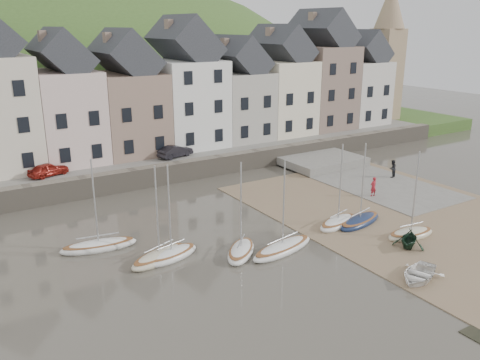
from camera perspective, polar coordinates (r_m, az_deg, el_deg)
ground at (r=33.36m, az=5.53°, el=-7.54°), size 160.00×160.00×0.00m
quay_land at (r=60.34m, az=-13.27°, el=4.20°), size 90.00×30.00×1.50m
quay_street at (r=49.69m, az=-8.93°, el=2.63°), size 70.00×7.00×0.10m
seawall at (r=46.77m, az=-7.18°, el=0.95°), size 70.00×1.20×1.80m
beach at (r=40.55m, az=18.00°, el=-3.69°), size 18.00×26.00×0.06m
slipway at (r=48.40m, az=13.92°, el=0.09°), size 8.00×18.00×0.12m
hillside at (r=90.76m, az=-21.34°, el=-4.54°), size 134.40×84.00×84.00m
townhouse_terrace at (r=52.44m, az=-8.99°, el=9.83°), size 61.05×8.00×13.93m
church_spire at (r=71.63m, az=16.50°, el=14.31°), size 4.00×4.00×18.00m
sailboat_0 at (r=33.96m, az=-15.86°, el=-7.22°), size 5.09×2.28×6.32m
sailboat_1 at (r=31.77m, az=-7.86°, el=-8.43°), size 4.16×2.44×6.32m
sailboat_2 at (r=31.67m, az=-9.21°, el=-8.59°), size 4.65×2.98×6.32m
sailboat_3 at (r=31.97m, az=0.11°, el=-8.08°), size 3.75×3.78×6.32m
sailboat_4 at (r=32.47m, az=4.89°, el=-7.75°), size 5.45×2.54×6.32m
sailboat_5 at (r=37.63m, az=13.56°, el=-4.57°), size 4.85×2.56×6.32m
sailboat_6 at (r=37.03m, az=11.14°, el=-4.76°), size 4.33×2.53×6.32m
sailboat_7 at (r=36.38m, az=18.93°, el=-5.81°), size 3.88×1.91×6.32m
rowboat_white at (r=30.66m, az=19.74°, el=-10.08°), size 3.86×3.30×0.68m
rowboat_green at (r=34.50m, az=18.78°, el=-6.34°), size 3.08×2.98×1.25m
person_red at (r=43.46m, az=15.00°, el=-0.73°), size 0.61×0.41×1.67m
person_dark at (r=49.32m, az=17.03°, el=1.25°), size 1.00×0.89×1.69m
car_left at (r=45.58m, az=-21.07°, el=1.14°), size 3.65×2.35×1.16m
car_right at (r=49.04m, az=-7.40°, el=3.28°), size 3.83×2.20×1.19m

